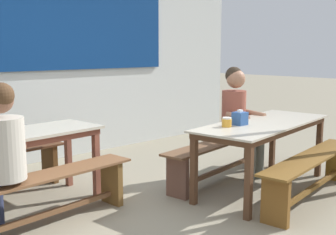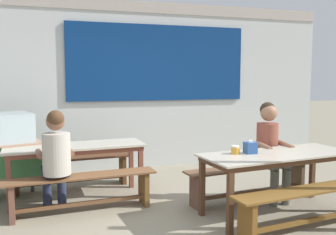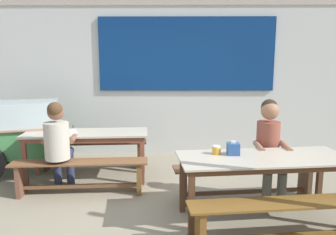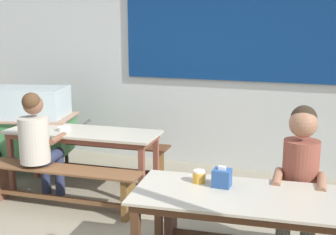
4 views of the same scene
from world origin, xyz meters
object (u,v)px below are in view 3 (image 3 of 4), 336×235
dining_table_far (87,137)px  dining_table_near (264,163)px  bench_far_front (80,173)px  food_cart (24,131)px  condiment_jar (216,150)px  soup_bowl (71,131)px  bench_near_back (246,177)px  tissue_box (233,149)px  bench_near_front (284,217)px  bench_far_back (93,151)px  person_left_back_turned (58,141)px  person_right_near_table (269,144)px

dining_table_far → dining_table_near: bearing=-28.4°
bench_far_front → food_cart: food_cart is taller
condiment_jar → soup_bowl: size_ratio=0.63×
bench_near_back → tissue_box: size_ratio=11.96×
soup_bowl → bench_near_back: bearing=-14.7°
bench_near_back → soup_bowl: size_ratio=11.94×
soup_bowl → bench_near_front: bearing=-33.7°
bench_far_front → condiment_jar: 1.91m
dining_table_far → soup_bowl: 0.24m
bench_far_back → tissue_box: size_ratio=11.37×
person_left_back_turned → condiment_jar: size_ratio=12.68×
person_right_near_table → condiment_jar: bearing=-150.9°
tissue_box → bench_far_front: bearing=162.1°
bench_near_front → food_cart: 4.11m
dining_table_near → bench_near_front: dining_table_near is taller
bench_near_front → condiment_jar: bearing=132.2°
condiment_jar → soup_bowl: (-2.00, 1.08, -0.03)m
dining_table_near → bench_near_front: 0.65m
condiment_jar → person_left_back_turned: bearing=162.3°
dining_table_far → person_right_near_table: bearing=-16.5°
dining_table_near → person_right_near_table: size_ratio=1.49×
bench_far_back → bench_near_front: bearing=-43.9°
bench_near_front → tissue_box: size_ratio=12.02×
condiment_jar → soup_bowl: condiment_jar is taller
person_left_back_turned → bench_far_front: bearing=-8.8°
bench_far_front → bench_far_back: bearing=94.6°
person_left_back_turned → condiment_jar: person_left_back_turned is taller
bench_near_back → condiment_jar: condiment_jar is taller
bench_near_back → condiment_jar: (-0.45, -0.44, 0.48)m
tissue_box → condiment_jar: size_ratio=1.59×
bench_far_front → condiment_jar: size_ratio=18.40×
bench_near_back → food_cart: food_cart is taller
food_cart → person_left_back_turned: 1.22m
person_right_near_table → person_left_back_turned: bearing=174.9°
dining_table_far → tissue_box: size_ratio=11.78×
person_left_back_turned → dining_table_near: bearing=-16.4°
dining_table_far → person_right_near_table: size_ratio=1.42×
person_left_back_turned → tissue_box: bearing=-16.8°
bench_far_front → food_cart: size_ratio=1.07×
dining_table_near → bench_far_front: dining_table_near is taller
bench_near_front → dining_table_far: bearing=143.0°
dining_table_far → condiment_jar: 2.12m
bench_far_back → condiment_jar: 2.53m
person_right_near_table → condiment_jar: 0.83m
dining_table_near → tissue_box: (-0.33, 0.08, 0.14)m
bench_far_front → person_left_back_turned: bearing=171.2°
bench_near_back → person_left_back_turned: person_left_back_turned is taller
person_left_back_turned → condiment_jar: 2.14m
dining_table_near → condiment_jar: (-0.51, 0.10, 0.12)m
dining_table_near → person_left_back_turned: (-2.55, 0.75, 0.05)m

